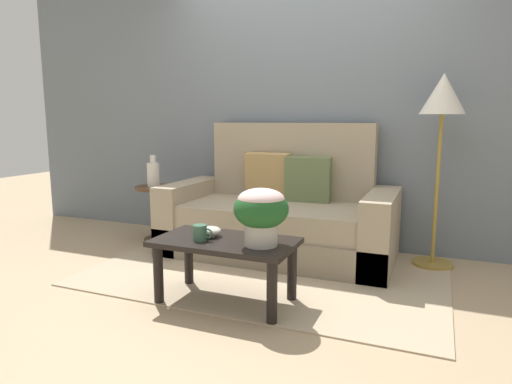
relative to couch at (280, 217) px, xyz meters
The scene contains 11 objects.
ground_plane 0.73m from the couch, 83.78° to the right, with size 14.00×14.00×0.00m, color tan.
wall_back 1.13m from the couch, 81.71° to the left, with size 6.40×0.12×2.70m, color slate.
area_rug 0.60m from the couch, 81.84° to the right, with size 2.64×1.73×0.01m, color tan.
couch is the anchor object (origin of this frame).
coffee_table 1.14m from the couch, 88.47° to the right, with size 0.90×0.49×0.42m.
side_table 1.26m from the couch, behind, with size 0.39×0.39×0.54m.
floor_lamp 1.56m from the couch, ahead, with size 0.34×0.34×1.52m.
potted_plant 1.25m from the couch, 76.15° to the right, with size 0.33×0.33×0.35m.
coffee_mug 1.23m from the couch, 95.02° to the right, with size 0.14×0.09×0.10m.
snack_bowl 1.12m from the couch, 94.46° to the right, with size 0.14×0.14×0.07m.
table_vase 1.30m from the couch, behind, with size 0.12×0.12×0.30m.
Camera 1 is at (1.19, -2.94, 1.17)m, focal length 31.25 mm.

